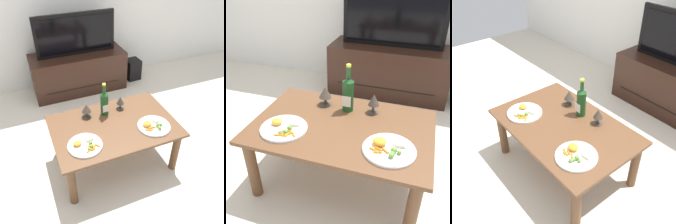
# 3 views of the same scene
# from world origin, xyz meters

# --- Properties ---
(ground_plane) EXTENTS (6.40, 6.40, 0.00)m
(ground_plane) POSITION_xyz_m (0.00, 0.00, 0.00)
(ground_plane) COLOR beige
(dining_table) EXTENTS (1.10, 0.72, 0.46)m
(dining_table) POSITION_xyz_m (0.00, 0.00, 0.38)
(dining_table) COLOR brown
(dining_table) RESTS_ON ground_plane
(tv_stand) EXTENTS (1.24, 0.48, 0.53)m
(tv_stand) POSITION_xyz_m (0.07, 1.43, 0.27)
(tv_stand) COLOR black
(tv_stand) RESTS_ON ground_plane
(tv_screen) EXTENTS (1.02, 0.05, 0.52)m
(tv_screen) POSITION_xyz_m (0.07, 1.43, 0.79)
(tv_screen) COLOR black
(tv_screen) RESTS_ON tv_stand
(wine_bottle) EXTENTS (0.07, 0.08, 0.32)m
(wine_bottle) POSITION_xyz_m (-0.02, 0.19, 0.59)
(wine_bottle) COLOR #19471E
(wine_bottle) RESTS_ON dining_table
(goblet_left) EXTENTS (0.09, 0.09, 0.13)m
(goblet_left) POSITION_xyz_m (-0.19, 0.21, 0.55)
(goblet_left) COLOR #473D33
(goblet_left) RESTS_ON dining_table
(goblet_right) EXTENTS (0.07, 0.07, 0.14)m
(goblet_right) POSITION_xyz_m (0.15, 0.21, 0.55)
(goblet_right) COLOR #473D33
(goblet_right) RESTS_ON dining_table
(dinner_plate_left) EXTENTS (0.28, 0.28, 0.05)m
(dinner_plate_left) POSITION_xyz_m (-0.32, -0.15, 0.47)
(dinner_plate_left) COLOR white
(dinner_plate_left) RESTS_ON dining_table
(dinner_plate_right) EXTENTS (0.29, 0.29, 0.05)m
(dinner_plate_right) POSITION_xyz_m (0.31, -0.15, 0.47)
(dinner_plate_right) COLOR white
(dinner_plate_right) RESTS_ON dining_table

